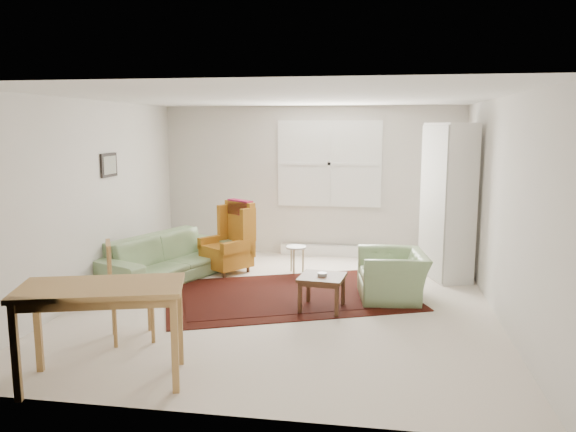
# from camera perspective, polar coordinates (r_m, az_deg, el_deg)

# --- Properties ---
(room) EXTENTS (5.04, 5.54, 2.51)m
(room) POSITION_cam_1_polar(r_m,az_deg,el_deg) (6.94, 0.04, 1.56)
(room) COLOR beige
(room) RESTS_ON ground
(rug) EXTENTS (3.63, 3.01, 0.03)m
(rug) POSITION_cam_1_polar(r_m,az_deg,el_deg) (7.34, 0.00, -7.95)
(rug) COLOR black
(rug) RESTS_ON ground
(sofa) EXTENTS (1.61, 2.32, 0.87)m
(sofa) POSITION_cam_1_polar(r_m,az_deg,el_deg) (8.18, -12.11, -3.31)
(sofa) COLOR #799664
(sofa) RESTS_ON ground
(armchair) EXTENTS (0.92, 1.02, 0.72)m
(armchair) POSITION_cam_1_polar(r_m,az_deg,el_deg) (7.25, 10.58, -5.48)
(armchair) COLOR #799664
(armchair) RESTS_ON ground
(wingback_chair) EXTENTS (0.89, 0.89, 1.07)m
(wingback_chair) POSITION_cam_1_polar(r_m,az_deg,el_deg) (8.40, -6.31, -2.14)
(wingback_chair) COLOR #B06D1B
(wingback_chair) RESTS_ON ground
(coffee_table) EXTENTS (0.57, 0.57, 0.42)m
(coffee_table) POSITION_cam_1_polar(r_m,az_deg,el_deg) (6.74, 3.48, -7.78)
(coffee_table) COLOR #402413
(coffee_table) RESTS_ON ground
(stool) EXTENTS (0.39, 0.39, 0.41)m
(stool) POSITION_cam_1_polar(r_m,az_deg,el_deg) (8.39, 0.83, -4.42)
(stool) COLOR white
(stool) RESTS_ON ground
(cabinet) EXTENTS (0.72, 0.99, 2.22)m
(cabinet) POSITION_cam_1_polar(r_m,az_deg,el_deg) (8.28, 15.96, 1.41)
(cabinet) COLOR white
(cabinet) RESTS_ON ground
(desk) EXTENTS (1.48, 1.02, 0.85)m
(desk) POSITION_cam_1_polar(r_m,az_deg,el_deg) (5.11, -18.26, -11.30)
(desk) COLOR #B08347
(desk) RESTS_ON ground
(desk_chair) EXTENTS (0.61, 0.61, 1.03)m
(desk_chair) POSITION_cam_1_polar(r_m,az_deg,el_deg) (5.98, -15.61, -7.29)
(desk_chair) COLOR #B08347
(desk_chair) RESTS_ON ground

